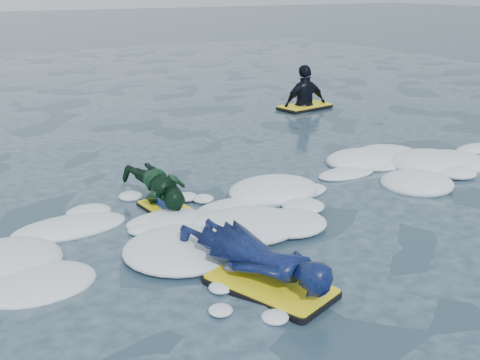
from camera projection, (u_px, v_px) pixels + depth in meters
name	position (u px, v px, depth m)	size (l,w,h in m)	color
ground	(293.00, 246.00, 6.58)	(120.00, 120.00, 0.00)	#172237
foam_band	(244.00, 216.00, 7.42)	(12.00, 3.10, 0.30)	white
prone_woman_unit	(258.00, 259.00, 5.73)	(1.04, 1.89, 0.47)	black
prone_child_unit	(161.00, 188.00, 7.63)	(0.67, 1.30, 0.50)	black
waiting_rider_unit	(305.00, 106.00, 13.68)	(1.32, 0.87, 1.85)	black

